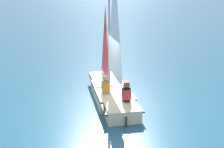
% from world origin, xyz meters
% --- Properties ---
extents(ground_plane, '(260.00, 260.00, 0.00)m').
position_xyz_m(ground_plane, '(0.00, 0.00, 0.00)').
color(ground_plane, '#235675').
extents(sailboat_main, '(2.09, 4.69, 5.21)m').
position_xyz_m(sailboat_main, '(-0.00, -0.01, 0.72)').
color(sailboat_main, beige).
rests_on(sailboat_main, ground_plane).
extents(sailor_helm, '(0.35, 0.38, 1.16)m').
position_xyz_m(sailor_helm, '(-0.40, -0.36, 0.62)').
color(sailor_helm, black).
rests_on(sailor_helm, ground_plane).
extents(sailor_crew, '(0.35, 0.38, 1.16)m').
position_xyz_m(sailor_crew, '(0.01, -1.36, 0.63)').
color(sailor_crew, black).
rests_on(sailor_crew, ground_plane).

